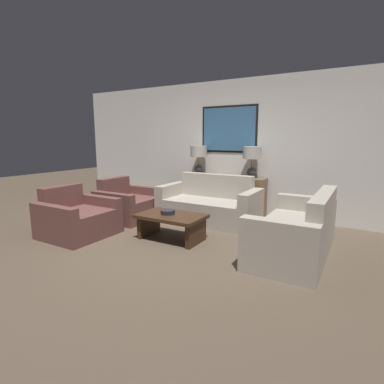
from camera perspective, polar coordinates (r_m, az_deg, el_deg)
The scene contains 11 objects.
ground_plane at distance 4.26m, azimuth -7.01°, elevation -10.83°, with size 20.00×20.00×0.00m, color brown.
back_wall at distance 6.18m, azimuth 7.16°, elevation 8.35°, with size 7.61×0.12×2.65m.
console_table at distance 6.04m, azimuth 5.98°, elevation -0.68°, with size 1.67×0.37×0.78m.
table_lamp_left at distance 6.19m, azimuth 1.29°, elevation 7.05°, with size 0.34×0.34×0.59m.
table_lamp_right at distance 5.73m, azimuth 11.35°, elevation 6.61°, with size 0.34×0.34×0.59m.
couch_by_back_wall at distance 5.51m, azimuth 3.33°, elevation -2.67°, with size 1.81×0.85×0.86m.
couch_by_side at distance 4.21m, azimuth 19.39°, elevation -7.34°, with size 0.85×1.81×0.86m.
coffee_table at distance 4.56m, azimuth -3.96°, elevation -5.63°, with size 0.99×0.63×0.39m.
decorative_bowl at distance 4.56m, azimuth -4.65°, elevation -3.80°, with size 0.22×0.22×0.06m.
armchair_near_back_wall at distance 5.86m, azimuth -12.13°, elevation -2.40°, with size 0.94×0.99×0.77m.
armchair_near_camera at distance 5.09m, azimuth -21.04°, elevation -4.78°, with size 0.94×0.99×0.77m.
Camera 1 is at (2.43, -3.15, 1.52)m, focal length 28.00 mm.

